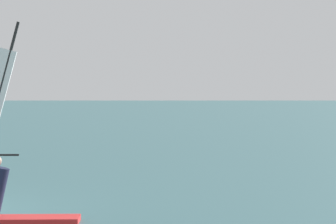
{
  "coord_description": "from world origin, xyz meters",
  "views": [
    {
      "loc": [
        9.47,
        -13.72,
        2.48
      ],
      "look_at": [
        4.76,
        8.72,
        2.04
      ],
      "focal_mm": 73.25,
      "sensor_mm": 36.0,
      "label": 1
    }
  ],
  "objects": []
}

